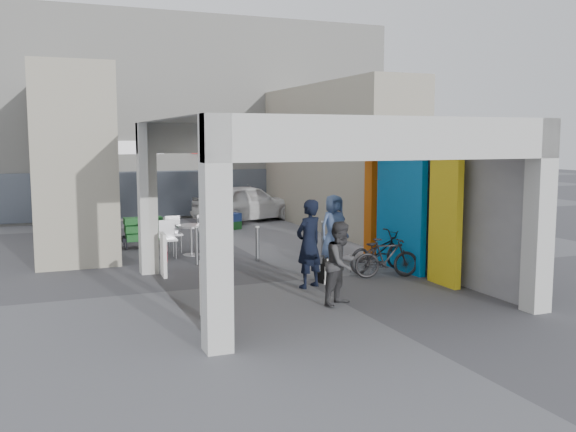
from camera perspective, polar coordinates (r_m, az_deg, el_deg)
name	(u,v)px	position (r m, az deg, el deg)	size (l,w,h in m)	color
ground	(300,280)	(14.41, 1.04, -5.70)	(90.00, 90.00, 0.00)	slate
arcade_canopy	(339,179)	(13.56, 4.51, 3.32)	(6.40, 6.45, 6.40)	beige
far_building	(171,118)	(27.51, -10.40, 8.56)	(18.00, 4.08, 8.00)	silver
plaza_bldg_left	(66,160)	(20.50, -19.13, 4.73)	(2.00, 9.00, 5.00)	#A19B85
plaza_bldg_right	(335,157)	(22.76, 4.22, 5.27)	(2.00, 9.00, 5.00)	#A19B85
bollard_left	(197,246)	(16.18, -8.12, -2.64)	(0.09, 0.09, 0.96)	gray
bollard_center	(257,244)	(16.58, -2.74, -2.48)	(0.09, 0.09, 0.88)	gray
bollard_right	(323,239)	(17.14, 3.13, -2.08)	(0.09, 0.09, 0.94)	gray
advert_board_near	(205,291)	(11.35, -7.41, -6.60)	(0.14, 0.55, 1.00)	silver
advert_board_far	(164,255)	(14.96, -11.00, -3.38)	(0.12, 0.55, 1.00)	silver
cafe_set	(184,241)	(17.82, -9.22, -2.20)	(1.64, 1.33, 0.99)	#B4B4BA
produce_stand	(144,236)	(19.07, -12.65, -1.71)	(1.31, 0.71, 0.86)	black
crate_stack	(234,221)	(22.39, -4.85, -0.47)	(0.55, 0.50, 0.56)	#18561E
border_collie	(325,272)	(14.07, 3.29, -5.03)	(0.22, 0.43, 0.60)	black
man_with_dog	(309,244)	(13.53, 1.87, -2.48)	(0.68, 0.45, 1.88)	black
man_back_turned	(341,263)	(12.20, 4.77, -4.21)	(0.77, 0.60, 1.59)	#3D3C3F
man_elderly	(334,227)	(16.85, 4.10, -0.96)	(0.82, 0.54, 1.69)	#536CA1
man_crates	(215,200)	(22.71, -6.48, 1.45)	(1.18, 0.49, 2.01)	black
bicycle_front	(378,251)	(15.42, 8.03, -3.11)	(0.64, 1.83, 0.96)	black
bicycle_rear	(387,258)	(14.73, 8.76, -3.70)	(0.43, 1.51, 0.91)	black
white_van	(246,203)	(24.42, -3.75, 1.19)	(1.70, 4.21, 1.44)	white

